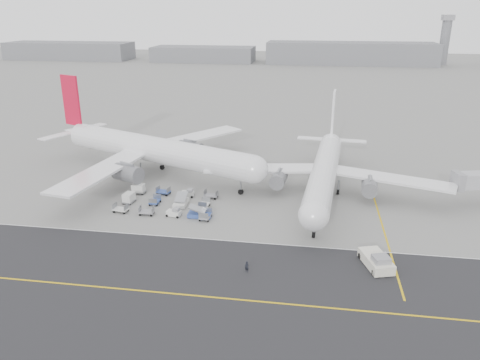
% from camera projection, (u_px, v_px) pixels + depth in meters
% --- Properties ---
extents(ground, '(700.00, 700.00, 0.00)m').
position_uv_depth(ground, '(203.00, 233.00, 78.22)').
color(ground, gray).
rests_on(ground, ground).
extents(taxiway, '(220.00, 59.00, 0.03)m').
position_uv_depth(taxiway, '(210.00, 297.00, 60.82)').
color(taxiway, '#262628').
rests_on(taxiway, ground).
extents(horizon_buildings, '(520.00, 28.00, 28.00)m').
position_uv_depth(horizon_buildings, '(334.00, 64.00, 314.90)').
color(horizon_buildings, slate).
rests_on(horizon_buildings, ground).
extents(control_tower, '(7.00, 7.00, 31.25)m').
position_uv_depth(control_tower, '(445.00, 39.00, 303.80)').
color(control_tower, slate).
rests_on(control_tower, ground).
extents(airliner_a, '(55.67, 54.44, 20.29)m').
position_uv_depth(airliner_a, '(152.00, 149.00, 103.93)').
color(airliner_a, white).
rests_on(airliner_a, ground).
extents(airliner_b, '(49.42, 50.15, 17.30)m').
position_uv_depth(airliner_b, '(325.00, 170.00, 93.09)').
color(airliner_b, white).
rests_on(airliner_b, ground).
extents(pushback_tug, '(4.86, 8.51, 2.41)m').
position_uv_depth(pushback_tug, '(377.00, 261.00, 67.58)').
color(pushback_tug, silver).
rests_on(pushback_tug, ground).
extents(gse_cluster, '(24.18, 19.01, 2.08)m').
position_uv_depth(gse_cluster, '(167.00, 204.00, 89.44)').
color(gse_cluster, gray).
rests_on(gse_cluster, ground).
extents(stray_dolly, '(1.89, 2.93, 1.76)m').
position_uv_depth(stray_dolly, '(206.00, 219.00, 83.27)').
color(stray_dolly, silver).
rests_on(stray_dolly, ground).
extents(ground_crew_a, '(0.71, 0.58, 1.68)m').
position_uv_depth(ground_crew_a, '(247.00, 267.00, 66.33)').
color(ground_crew_a, black).
rests_on(ground_crew_a, ground).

